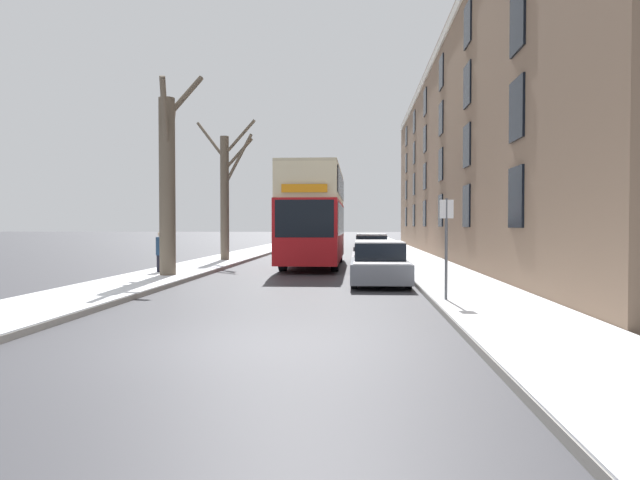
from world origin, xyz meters
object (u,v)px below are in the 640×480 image
object	(u,v)px
street_sign_post	(446,245)
parked_car_0	(379,265)
oncoming_van	(324,233)
bare_tree_left_0	(168,178)
parked_car_2	(371,249)
bare_tree_left_1	(226,191)
pedestrian_left_sidewalk	(161,252)
double_decker_bus	(314,212)
parked_car_1	(375,257)

from	to	relation	value
street_sign_post	parked_car_0	bearing A→B (deg)	105.70
oncoming_van	bare_tree_left_0	bearing A→B (deg)	-98.50
street_sign_post	parked_car_2	bearing A→B (deg)	94.97
oncoming_van	street_sign_post	size ratio (longest dim) A/B	2.22
bare_tree_left_1	oncoming_van	xyz separation A→B (m)	(4.01, 17.95, -2.36)
pedestrian_left_sidewalk	parked_car_0	bearing A→B (deg)	111.62
bare_tree_left_0	bare_tree_left_1	distance (m)	8.86
bare_tree_left_1	parked_car_2	size ratio (longest dim) A/B	1.78
parked_car_2	pedestrian_left_sidewalk	size ratio (longest dim) A/B	2.48
bare_tree_left_0	parked_car_0	world-z (taller)	bare_tree_left_0
bare_tree_left_1	oncoming_van	distance (m)	18.55
double_decker_bus	parked_car_2	bearing A→B (deg)	46.39
parked_car_1	pedestrian_left_sidewalk	size ratio (longest dim) A/B	2.69
parked_car_0	parked_car_2	distance (m)	11.00
bare_tree_left_1	street_sign_post	size ratio (longest dim) A/B	2.93
parked_car_2	oncoming_van	xyz separation A→B (m)	(-3.43, 17.17, 0.63)
bare_tree_left_0	double_decker_bus	distance (m)	8.30
bare_tree_left_0	double_decker_bus	bearing A→B (deg)	55.21
parked_car_1	pedestrian_left_sidewalk	bearing A→B (deg)	-161.00
parked_car_0	pedestrian_left_sidewalk	bearing A→B (deg)	163.00
bare_tree_left_0	double_decker_bus	size ratio (longest dim) A/B	0.74
double_decker_bus	oncoming_van	xyz separation A→B (m)	(-0.69, 20.04, -1.24)
parked_car_2	parked_car_0	bearing A→B (deg)	-90.00
double_decker_bus	parked_car_1	xyz separation A→B (m)	(2.74, -2.86, -1.94)
pedestrian_left_sidewalk	street_sign_post	xyz separation A→B (m)	(9.49, -7.41, 0.53)
bare_tree_left_1	double_decker_bus	world-z (taller)	bare_tree_left_1
bare_tree_left_0	double_decker_bus	xyz separation A→B (m)	(4.70, 6.76, -1.06)
double_decker_bus	parked_car_1	size ratio (longest dim) A/B	2.21
bare_tree_left_0	bare_tree_left_1	size ratio (longest dim) A/B	1.00
pedestrian_left_sidewalk	street_sign_post	distance (m)	12.05
bare_tree_left_1	pedestrian_left_sidewalk	world-z (taller)	bare_tree_left_1
double_decker_bus	parked_car_1	bearing A→B (deg)	-46.26
bare_tree_left_0	pedestrian_left_sidewalk	world-z (taller)	bare_tree_left_0
street_sign_post	parked_car_1	bearing A→B (deg)	97.73
double_decker_bus	street_sign_post	bearing A→B (deg)	-72.49
bare_tree_left_0	oncoming_van	bearing A→B (deg)	81.50
parked_car_0	pedestrian_left_sidewalk	size ratio (longest dim) A/B	2.52
bare_tree_left_1	double_decker_bus	bearing A→B (deg)	-23.97
bare_tree_left_0	oncoming_van	world-z (taller)	bare_tree_left_0
bare_tree_left_1	pedestrian_left_sidewalk	xyz separation A→B (m)	(-0.67, -7.74, -2.74)
bare_tree_left_1	parked_car_0	distance (m)	13.00
street_sign_post	double_decker_bus	bearing A→B (deg)	107.51
double_decker_bus	parked_car_2	xyz separation A→B (m)	(2.74, 2.87, -1.86)
bare_tree_left_1	parked_car_2	distance (m)	8.05
pedestrian_left_sidewalk	street_sign_post	world-z (taller)	street_sign_post
parked_car_1	bare_tree_left_1	bearing A→B (deg)	146.36
oncoming_van	street_sign_post	world-z (taller)	street_sign_post
parked_car_2	pedestrian_left_sidewalk	xyz separation A→B (m)	(-8.11, -8.52, 0.25)
street_sign_post	oncoming_van	bearing A→B (deg)	98.27
parked_car_2	pedestrian_left_sidewalk	distance (m)	11.76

